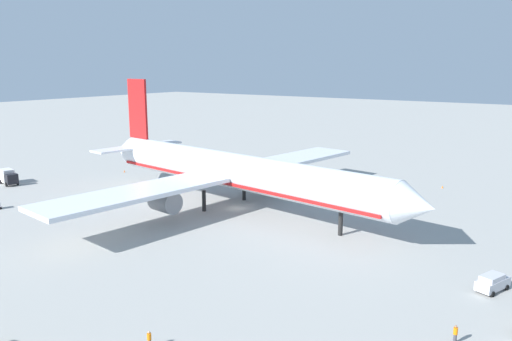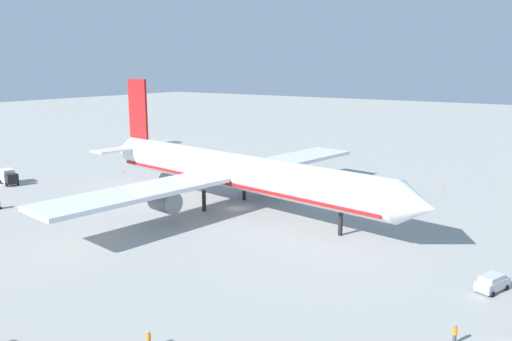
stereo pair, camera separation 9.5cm
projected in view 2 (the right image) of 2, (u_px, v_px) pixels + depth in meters
name	position (u px, v px, depth m)	size (l,w,h in m)	color
ground_plane	(237.00, 208.00, 91.71)	(600.00, 600.00, 0.00)	#9E9E99
airliner	(232.00, 171.00, 91.26)	(74.08, 71.02, 22.50)	silver
service_truck_3	(8.00, 176.00, 110.19)	(6.26, 3.50, 3.18)	black
service_van	(492.00, 282.00, 57.95)	(3.24, 4.88, 1.97)	silver
ground_worker_1	(149.00, 339.00, 46.27)	(0.42, 0.42, 1.65)	navy
ground_worker_2	(455.00, 334.00, 47.02)	(0.56, 0.56, 1.79)	#3F3F47
traffic_cone_0	(241.00, 163.00, 133.62)	(0.36, 0.36, 0.55)	orange
traffic_cone_1	(125.00, 171.00, 122.76)	(0.36, 0.36, 0.55)	orange
traffic_cone_2	(443.00, 187.00, 106.77)	(0.36, 0.36, 0.55)	orange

